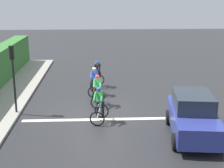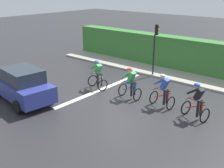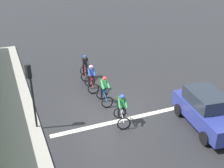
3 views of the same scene
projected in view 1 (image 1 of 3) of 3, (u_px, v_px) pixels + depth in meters
name	position (u px, v px, depth m)	size (l,w,h in m)	color
ground_plane	(98.00, 110.00, 16.44)	(80.00, 80.00, 0.00)	#28282B
sidewalk_kerb	(4.00, 98.00, 18.10)	(2.80, 21.67, 0.12)	#9E998E
road_marking_stop_line	(98.00, 119.00, 15.20)	(7.00, 0.30, 0.01)	silver
cyclist_lead	(97.00, 74.00, 20.43)	(0.91, 1.21, 1.66)	black
cyclist_second	(95.00, 82.00, 18.71)	(0.80, 1.15, 1.66)	black
cyclist_mid	(98.00, 91.00, 16.94)	(0.75, 1.12, 1.66)	black
cyclist_fourth	(100.00, 105.00, 14.76)	(0.90, 1.20, 1.66)	black
car_navy	(193.00, 115.00, 13.26)	(2.26, 4.28, 1.76)	navy
traffic_light_near_crossing	(13.00, 69.00, 15.34)	(0.27, 0.30, 3.34)	black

